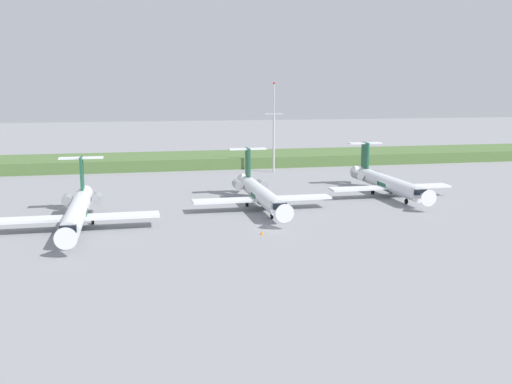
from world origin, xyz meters
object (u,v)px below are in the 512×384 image
at_px(antenna_mast, 274,135).
at_px(safety_cone_front_marker, 262,233).
at_px(regional_jet_second, 260,193).
at_px(regional_jet_third, 387,182).
at_px(regional_jet_nearest, 77,210).

xyz_separation_m(antenna_mast, safety_cone_front_marker, (-15.87, -57.14, -8.52)).
distance_m(regional_jet_second, antenna_mast, 42.30).
bearing_deg(regional_jet_third, antenna_mast, 111.11).
distance_m(regional_jet_third, safety_cone_front_marker, 37.19).
xyz_separation_m(regional_jet_third, antenna_mast, (-13.09, 33.92, 6.26)).
distance_m(regional_jet_second, safety_cone_front_marker, 17.66).
distance_m(regional_jet_third, antenna_mast, 36.89).
bearing_deg(safety_cone_front_marker, regional_jet_third, 38.72).
height_order(antenna_mast, safety_cone_front_marker, antenna_mast).
height_order(regional_jet_nearest, safety_cone_front_marker, regional_jet_nearest).
bearing_deg(regional_jet_nearest, regional_jet_third, 14.52).
distance_m(regional_jet_nearest, antenna_mast, 63.09).
xyz_separation_m(regional_jet_nearest, regional_jet_third, (53.75, 13.92, 0.00)).
relative_size(regional_jet_nearest, safety_cone_front_marker, 56.36).
relative_size(regional_jet_third, antenna_mast, 1.47).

